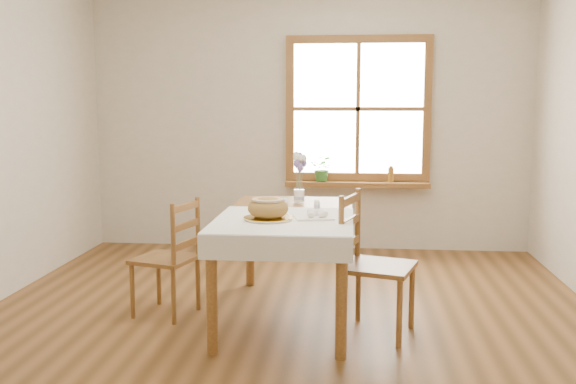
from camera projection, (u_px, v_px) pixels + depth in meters
The scene contains 18 objects.
ground at pixel (284, 330), 4.31m from camera, with size 5.00×5.00×0.00m, color brown.
room_walls at pixel (283, 73), 4.07m from camera, with size 4.60×5.10×2.65m.
window at pixel (358, 109), 6.49m from camera, with size 1.46×0.08×1.46m.
window_sill at pixel (357, 184), 6.53m from camera, with size 1.46×0.20×0.05m.
dining_table at pixel (288, 225), 4.52m from camera, with size 0.90×1.60×0.75m.
table_linen at pixel (283, 220), 4.20m from camera, with size 0.91×0.99×0.01m, color white.
chair_left at pixel (165, 257), 4.59m from camera, with size 0.39×0.41×0.84m, color olive, non-canonical shape.
chair_right at pixel (378, 265), 4.20m from camera, with size 0.44×0.46×0.94m, color olive, non-canonical shape.
bread_plate at pixel (268, 219), 4.20m from camera, with size 0.31×0.31×0.02m, color white.
bread_loaf at pixel (268, 206), 4.18m from camera, with size 0.27×0.27×0.15m, color #AD813D.
egg_napkin at pixel (314, 217), 4.26m from camera, with size 0.25×0.21×0.01m, color white.
eggs at pixel (314, 213), 4.25m from camera, with size 0.19×0.17×0.04m, color white, non-canonical shape.
salt_shaker at pixel (285, 204), 4.58m from camera, with size 0.05×0.05×0.09m, color white.
pepper_shaker at pixel (317, 205), 4.52m from camera, with size 0.04×0.04×0.08m, color white.
flower_vase at pixel (299, 197), 4.97m from camera, with size 0.08×0.08×0.09m, color white.
lavender_bouquet at pixel (299, 173), 4.94m from camera, with size 0.15×0.15×0.28m, color #685393, non-canonical shape.
potted_plant at pixel (323, 171), 6.55m from camera, with size 0.24×0.26×0.20m, color #3B7C31.
amber_bottle at pixel (391, 174), 6.48m from camera, with size 0.06×0.06×0.17m, color #9F671D.
Camera 1 is at (0.43, -4.12, 1.53)m, focal length 40.00 mm.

